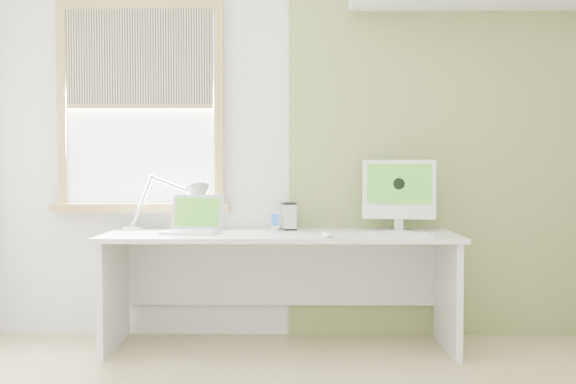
{
  "coord_description": "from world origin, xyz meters",
  "views": [
    {
      "loc": [
        0.03,
        -2.81,
        1.14
      ],
      "look_at": [
        0.0,
        1.05,
        1.0
      ],
      "focal_mm": 41.83,
      "sensor_mm": 36.0,
      "label": 1
    }
  ],
  "objects_px": {
    "desk": "(280,263)",
    "external_drive": "(289,216)",
    "desk_lamp": "(186,201)",
    "laptop": "(194,224)",
    "imac": "(399,191)"
  },
  "relations": [
    {
      "from": "desk",
      "to": "external_drive",
      "type": "distance_m",
      "value": 0.33
    },
    {
      "from": "desk",
      "to": "desk_lamp",
      "type": "distance_m",
      "value": 0.74
    },
    {
      "from": "laptop",
      "to": "imac",
      "type": "bearing_deg",
      "value": 6.76
    },
    {
      "from": "external_drive",
      "to": "imac",
      "type": "height_order",
      "value": "imac"
    },
    {
      "from": "desk",
      "to": "laptop",
      "type": "height_order",
      "value": "laptop"
    },
    {
      "from": "laptop",
      "to": "imac",
      "type": "distance_m",
      "value": 1.33
    },
    {
      "from": "laptop",
      "to": "desk",
      "type": "bearing_deg",
      "value": 5.89
    },
    {
      "from": "desk",
      "to": "desk_lamp",
      "type": "height_order",
      "value": "desk_lamp"
    },
    {
      "from": "laptop",
      "to": "desk_lamp",
      "type": "bearing_deg",
      "value": 113.51
    },
    {
      "from": "desk",
      "to": "imac",
      "type": "relative_size",
      "value": 4.62
    },
    {
      "from": "desk_lamp",
      "to": "laptop",
      "type": "relative_size",
      "value": 1.68
    },
    {
      "from": "desk_lamp",
      "to": "imac",
      "type": "xyz_separation_m",
      "value": [
        1.39,
        -0.02,
        0.07
      ]
    },
    {
      "from": "desk_lamp",
      "to": "external_drive",
      "type": "distance_m",
      "value": 0.68
    },
    {
      "from": "desk_lamp",
      "to": "external_drive",
      "type": "xyz_separation_m",
      "value": [
        0.67,
        0.04,
        -0.1
      ]
    },
    {
      "from": "desk",
      "to": "imac",
      "type": "height_order",
      "value": "imac"
    }
  ]
}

